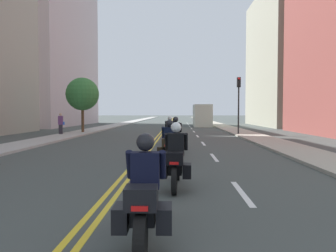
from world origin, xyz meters
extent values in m
plane|color=#404644|center=(0.00, 48.00, 0.00)|extent=(264.00, 264.00, 0.00)
cube|color=#A3A29D|center=(-7.10, 48.00, 0.06)|extent=(2.28, 144.00, 0.12)
cube|color=#A59F8F|center=(7.10, 48.00, 0.06)|extent=(2.28, 144.00, 0.12)
cube|color=yellow|center=(-0.12, 48.00, 0.00)|extent=(0.12, 132.00, 0.01)
cube|color=yellow|center=(0.12, 48.00, 0.00)|extent=(0.12, 132.00, 0.01)
cube|color=silver|center=(2.98, 8.00, 0.00)|extent=(0.14, 2.40, 0.01)
cube|color=silver|center=(2.98, 14.00, 0.00)|extent=(0.14, 2.40, 0.01)
cube|color=silver|center=(2.98, 20.00, 0.00)|extent=(0.14, 2.40, 0.01)
cube|color=silver|center=(2.98, 26.00, 0.00)|extent=(0.14, 2.40, 0.01)
cube|color=silver|center=(2.98, 32.00, 0.00)|extent=(0.14, 2.40, 0.01)
cube|color=silver|center=(2.98, 38.00, 0.00)|extent=(0.14, 2.40, 0.01)
cube|color=silver|center=(2.98, 44.00, 0.00)|extent=(0.14, 2.40, 0.01)
cube|color=silver|center=(2.98, 50.00, 0.00)|extent=(0.14, 2.40, 0.01)
cube|color=silver|center=(2.98, 56.00, 0.00)|extent=(0.14, 2.40, 0.01)
cube|color=#B9A6AC|center=(-16.16, 46.53, 11.30)|extent=(7.73, 21.42, 22.59)
cube|color=#2D3847|center=(-20.05, 46.53, 5.65)|extent=(0.04, 17.99, 0.90)
cube|color=#9C9B87|center=(15.86, 45.76, 8.94)|extent=(7.13, 17.25, 17.87)
cube|color=#2D3847|center=(19.45, 45.76, 4.47)|extent=(0.04, 14.49, 0.90)
cube|color=#2D3847|center=(19.45, 45.76, 7.75)|extent=(0.04, 14.49, 0.90)
cube|color=#2D3847|center=(19.45, 45.76, 11.02)|extent=(0.04, 14.49, 0.90)
cube|color=#2D3847|center=(19.45, 45.76, 14.30)|extent=(0.04, 14.49, 0.90)
cylinder|color=black|center=(1.03, 5.82, 0.31)|extent=(0.15, 0.63, 0.63)
cylinder|color=black|center=(1.05, 4.30, 0.31)|extent=(0.15, 0.63, 0.63)
cube|color=silver|center=(1.03, 5.82, 0.65)|extent=(0.15, 0.32, 0.04)
cube|color=black|center=(1.04, 5.06, 0.59)|extent=(0.34, 1.16, 0.40)
cube|color=black|center=(1.05, 4.38, 0.81)|extent=(0.41, 0.37, 0.28)
cube|color=red|center=(1.05, 4.19, 0.73)|extent=(0.20, 0.03, 0.06)
cube|color=black|center=(0.77, 4.60, 0.49)|extent=(0.21, 0.44, 0.32)
cube|color=black|center=(1.33, 4.61, 0.49)|extent=(0.21, 0.44, 0.32)
cube|color=#B2C1CC|center=(1.03, 5.55, 0.97)|extent=(0.36, 0.13, 0.36)
cube|color=black|center=(1.04, 5.01, 1.05)|extent=(0.40, 0.27, 0.51)
cylinder|color=black|center=(0.80, 5.16, 1.10)|extent=(0.10, 0.28, 0.45)
cylinder|color=black|center=(1.28, 5.17, 1.10)|extent=(0.10, 0.28, 0.45)
sphere|color=black|center=(1.04, 5.04, 1.44)|extent=(0.26, 0.26, 0.26)
cylinder|color=black|center=(1.49, 9.38, 0.32)|extent=(0.14, 0.64, 0.63)
cylinder|color=black|center=(1.42, 7.76, 0.32)|extent=(0.14, 0.64, 0.63)
cube|color=silver|center=(1.49, 9.38, 0.65)|extent=(0.15, 0.33, 0.04)
cube|color=black|center=(1.45, 8.57, 0.60)|extent=(0.37, 1.25, 0.40)
cube|color=black|center=(1.42, 7.84, 0.82)|extent=(0.42, 0.38, 0.28)
cube|color=red|center=(1.41, 7.65, 0.74)|extent=(0.20, 0.04, 0.06)
cube|color=black|center=(1.15, 8.09, 0.50)|extent=(0.22, 0.45, 0.32)
cube|color=black|center=(1.71, 8.07, 0.50)|extent=(0.22, 0.45, 0.32)
cube|color=#B2C1CC|center=(1.47, 9.09, 0.98)|extent=(0.36, 0.14, 0.36)
cube|color=black|center=(1.45, 8.52, 1.07)|extent=(0.41, 0.28, 0.55)
cylinder|color=black|center=(1.22, 8.68, 1.12)|extent=(0.11, 0.28, 0.45)
cylinder|color=black|center=(1.70, 8.66, 1.12)|extent=(0.11, 0.28, 0.45)
sphere|color=white|center=(1.45, 8.55, 1.49)|extent=(0.26, 0.26, 0.26)
cylinder|color=black|center=(1.22, 13.13, 0.33)|extent=(0.13, 0.66, 0.65)
cylinder|color=black|center=(1.15, 11.53, 0.33)|extent=(0.13, 0.66, 0.65)
cube|color=silver|center=(1.22, 13.13, 0.67)|extent=(0.15, 0.33, 0.04)
cube|color=black|center=(1.19, 12.33, 0.61)|extent=(0.38, 1.23, 0.40)
cube|color=black|center=(1.15, 11.61, 0.83)|extent=(0.42, 0.38, 0.28)
cube|color=red|center=(1.14, 11.42, 0.75)|extent=(0.20, 0.04, 0.06)
cube|color=black|center=(0.88, 11.86, 0.51)|extent=(0.22, 0.45, 0.32)
cube|color=black|center=(1.44, 11.83, 0.51)|extent=(0.22, 0.45, 0.32)
cube|color=#B2C1CC|center=(1.21, 12.84, 0.99)|extent=(0.37, 0.14, 0.36)
cube|color=black|center=(1.18, 12.28, 1.07)|extent=(0.41, 0.28, 0.52)
cylinder|color=black|center=(0.95, 12.44, 1.12)|extent=(0.11, 0.29, 0.45)
cylinder|color=black|center=(1.43, 12.41, 1.12)|extent=(0.11, 0.29, 0.45)
sphere|color=black|center=(1.19, 12.31, 1.47)|extent=(0.26, 0.26, 0.26)
cylinder|color=black|center=(1.36, 16.49, 0.32)|extent=(0.15, 0.65, 0.65)
cylinder|color=black|center=(1.39, 15.03, 0.32)|extent=(0.15, 0.65, 0.65)
cube|color=silver|center=(1.36, 16.49, 0.67)|extent=(0.15, 0.32, 0.04)
cube|color=black|center=(1.37, 15.76, 0.60)|extent=(0.34, 1.12, 0.40)
cube|color=black|center=(1.39, 15.10, 0.82)|extent=(0.41, 0.37, 0.28)
cube|color=red|center=(1.39, 14.91, 0.74)|extent=(0.20, 0.03, 0.06)
cube|color=black|center=(1.10, 15.31, 0.50)|extent=(0.21, 0.44, 0.32)
cube|color=black|center=(1.66, 15.33, 0.50)|extent=(0.21, 0.44, 0.32)
cube|color=#B2C1CC|center=(1.36, 16.22, 0.98)|extent=(0.36, 0.13, 0.36)
cube|color=black|center=(1.38, 15.71, 1.09)|extent=(0.41, 0.27, 0.58)
cylinder|color=black|center=(1.13, 15.85, 1.14)|extent=(0.11, 0.28, 0.45)
cylinder|color=black|center=(1.61, 15.86, 1.14)|extent=(0.11, 0.28, 0.45)
sphere|color=black|center=(1.37, 15.74, 1.53)|extent=(0.26, 0.26, 0.26)
cylinder|color=black|center=(1.04, 20.25, 0.32)|extent=(0.12, 0.63, 0.63)
cylinder|color=black|center=(1.01, 18.73, 0.32)|extent=(0.12, 0.63, 0.63)
cube|color=silver|center=(1.04, 20.25, 0.65)|extent=(0.14, 0.32, 0.04)
cube|color=black|center=(1.02, 19.49, 0.60)|extent=(0.34, 1.16, 0.40)
cube|color=black|center=(1.01, 18.81, 0.82)|extent=(0.41, 0.37, 0.28)
cube|color=red|center=(1.01, 18.62, 0.74)|extent=(0.20, 0.03, 0.06)
cube|color=black|center=(0.74, 19.04, 0.50)|extent=(0.21, 0.44, 0.32)
cube|color=black|center=(1.30, 19.03, 0.50)|extent=(0.21, 0.44, 0.32)
cube|color=#B2C1CC|center=(1.03, 19.97, 0.98)|extent=(0.36, 0.13, 0.36)
cube|color=black|center=(1.02, 19.44, 1.08)|extent=(0.40, 0.27, 0.57)
cylinder|color=black|center=(0.78, 19.59, 1.13)|extent=(0.10, 0.28, 0.45)
cylinder|color=black|center=(1.26, 19.59, 1.13)|extent=(0.10, 0.28, 0.45)
sphere|color=white|center=(1.02, 19.47, 1.51)|extent=(0.26, 0.26, 0.26)
cylinder|color=black|center=(6.36, 27.36, 1.95)|extent=(0.12, 0.12, 3.91)
cube|color=black|center=(6.36, 27.36, 4.26)|extent=(0.28, 0.28, 0.80)
sphere|color=red|center=(6.36, 27.21, 4.54)|extent=(0.18, 0.18, 0.18)
cube|color=#2B2730|center=(-7.85, 26.42, 0.43)|extent=(0.30, 0.23, 0.87)
cube|color=#633668|center=(-7.85, 26.42, 1.21)|extent=(0.38, 0.26, 0.69)
sphere|color=tan|center=(-7.85, 26.42, 1.67)|extent=(0.22, 0.22, 0.22)
cube|color=blue|center=(-7.63, 26.45, 0.97)|extent=(0.17, 0.12, 0.24)
cylinder|color=#523923|center=(-6.89, 29.22, 1.22)|extent=(0.24, 0.24, 2.44)
sphere|color=#357639|center=(-6.89, 29.22, 3.44)|extent=(2.86, 2.86, 2.86)
cube|color=beige|center=(4.56, 46.13, 1.10)|extent=(2.00, 1.80, 2.20)
cube|color=silver|center=(4.56, 43.13, 1.40)|extent=(2.20, 5.20, 2.80)
cylinder|color=black|center=(4.56, 45.73, 0.45)|extent=(2.00, 0.90, 0.90)
cylinder|color=black|center=(4.56, 41.53, 0.45)|extent=(2.00, 0.90, 0.90)
camera|label=1|loc=(1.51, 0.33, 1.87)|focal=35.58mm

